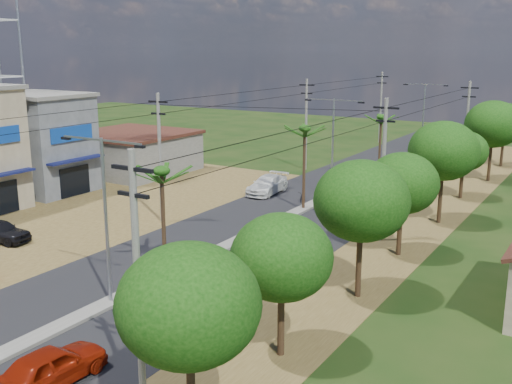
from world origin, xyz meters
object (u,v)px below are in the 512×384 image
at_px(car_silver_mid, 261,246).
at_px(car_white_far, 267,185).
at_px(car_parked_dark, 0,231).
at_px(moto_rider_east, 35,379).
at_px(car_red_near, 51,367).

height_order(car_silver_mid, car_white_far, car_white_far).
bearing_deg(car_parked_dark, moto_rider_east, -131.64).
bearing_deg(car_parked_dark, car_silver_mid, -77.39).
distance_m(car_parked_dark, moto_rider_east, 18.63).
relative_size(car_parked_dark, moto_rider_east, 2.59).
height_order(car_red_near, car_white_far, car_white_far).
bearing_deg(moto_rider_east, car_parked_dark, -18.24).
height_order(car_silver_mid, car_parked_dark, car_parked_dark).
xyz_separation_m(car_silver_mid, car_white_far, (-7.71, 13.69, 0.07)).
distance_m(car_red_near, moto_rider_east, 0.68).
bearing_deg(car_white_far, car_silver_mid, -65.20).
height_order(car_silver_mid, moto_rider_east, car_silver_mid).
xyz_separation_m(car_silver_mid, car_parked_dark, (-15.44, -6.25, 0.03)).
distance_m(car_white_far, car_parked_dark, 21.39).
distance_m(car_silver_mid, moto_rider_east, 16.18).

